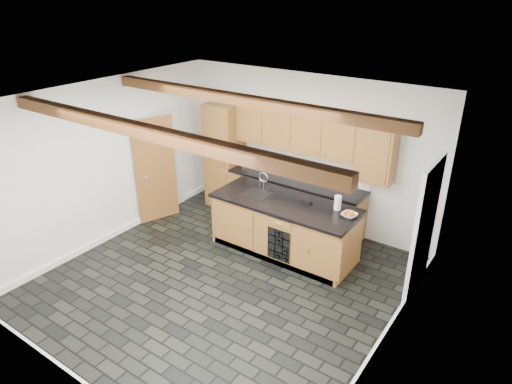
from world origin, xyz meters
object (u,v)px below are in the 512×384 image
kitchen_scale (307,201)px  paper_towel (338,203)px  island (284,227)px  fruit_bowl (349,215)px

kitchen_scale → paper_towel: size_ratio=0.81×
island → paper_towel: (0.81, 0.26, 0.58)m
island → fruit_bowl: 1.19m
island → paper_towel: paper_towel is taller
paper_towel → fruit_bowl: bearing=-26.2°
kitchen_scale → paper_towel: 0.53m
island → fruit_bowl: (1.07, 0.13, 0.49)m
kitchen_scale → fruit_bowl: 0.79m
island → fruit_bowl: size_ratio=10.51×
fruit_bowl → paper_towel: bearing=153.8°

